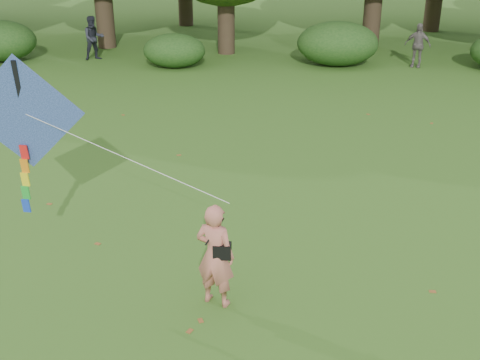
# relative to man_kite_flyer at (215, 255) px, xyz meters

# --- Properties ---
(ground) EXTENTS (100.00, 100.00, 0.00)m
(ground) POSITION_rel_man_kite_flyer_xyz_m (0.56, -0.16, -0.94)
(ground) COLOR #265114
(ground) RESTS_ON ground
(man_kite_flyer) EXTENTS (0.80, 0.66, 1.87)m
(man_kite_flyer) POSITION_rel_man_kite_flyer_xyz_m (0.00, 0.00, 0.00)
(man_kite_flyer) COLOR #C16D5B
(man_kite_flyer) RESTS_ON ground
(bystander_left) EXTENTS (1.18, 1.10, 1.94)m
(bystander_left) POSITION_rel_man_kite_flyer_xyz_m (-7.26, 18.13, 0.03)
(bystander_left) COLOR #22232D
(bystander_left) RESTS_ON ground
(bystander_right) EXTENTS (1.18, 0.82, 1.86)m
(bystander_right) POSITION_rel_man_kite_flyer_xyz_m (6.94, 17.62, -0.01)
(bystander_right) COLOR #69605E
(bystander_right) RESTS_ON ground
(crossbody_bag) EXTENTS (0.43, 0.20, 0.73)m
(crossbody_bag) POSITION_rel_man_kite_flyer_xyz_m (0.12, -0.03, 0.12)
(crossbody_bag) COLOR black
(crossbody_bag) RESTS_ON ground
(flying_kite) EXTENTS (4.56, 1.12, 2.91)m
(flying_kite) POSITION_rel_man_kite_flyer_xyz_m (-3.28, 0.83, 2.09)
(flying_kite) COLOR #2931B1
(flying_kite) RESTS_ON ground
(shrub_band) EXTENTS (39.15, 3.22, 1.88)m
(shrub_band) POSITION_rel_man_kite_flyer_xyz_m (-0.16, 17.44, -0.08)
(shrub_band) COLOR #264919
(shrub_band) RESTS_ON ground
(fallen_leaves) EXTENTS (10.26, 14.70, 0.01)m
(fallen_leaves) POSITION_rel_man_kite_flyer_xyz_m (-0.26, 3.83, -0.93)
(fallen_leaves) COLOR brown
(fallen_leaves) RESTS_ON ground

